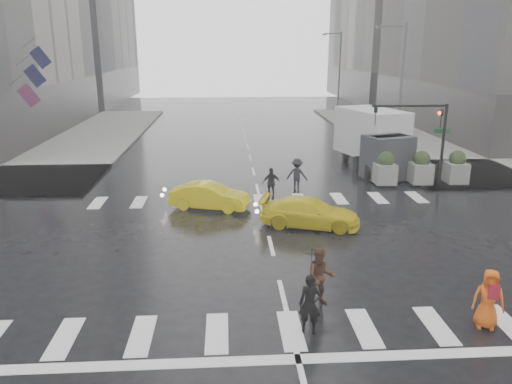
{
  "coord_description": "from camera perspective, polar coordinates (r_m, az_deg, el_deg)",
  "views": [
    {
      "loc": [
        -1.68,
        -17.79,
        7.34
      ],
      "look_at": [
        -0.46,
        2.0,
        1.58
      ],
      "focal_mm": 35.0,
      "sensor_mm": 36.0,
      "label": 1
    }
  ],
  "objects": [
    {
      "name": "street_lamp_near",
      "position": [
        38.0,
        16.1,
        11.97
      ],
      "size": [
        2.15,
        0.22,
        9.0
      ],
      "color": "#59595B",
      "rests_on": "ground"
    },
    {
      "name": "road_markings",
      "position": [
        19.32,
        1.72,
        -6.13
      ],
      "size": [
        18.0,
        48.0,
        0.01
      ],
      "primitive_type": null,
      "color": "silver",
      "rests_on": "ground"
    },
    {
      "name": "pedestrian_far_a",
      "position": [
        25.01,
        1.78,
        1.01
      ],
      "size": [
        0.98,
        0.65,
        1.58
      ],
      "primitive_type": "imported",
      "rotation": [
        0.0,
        0.0,
        3.24
      ],
      "color": "black",
      "rests_on": "ground"
    },
    {
      "name": "pedestrian_orange",
      "position": [
        15.06,
        25.04,
        -10.99
      ],
      "size": [
        0.95,
        0.77,
        1.68
      ],
      "rotation": [
        0.0,
        0.0,
        -0.33
      ],
      "color": "#D9520F",
      "rests_on": "ground"
    },
    {
      "name": "pedestrian_far_b",
      "position": [
        26.41,
        4.72,
        1.97
      ],
      "size": [
        1.29,
        0.99,
        1.76
      ],
      "primitive_type": "imported",
      "rotation": [
        0.0,
        0.0,
        2.78
      ],
      "color": "black",
      "rests_on": "ground"
    },
    {
      "name": "planter_east",
      "position": [
        29.61,
        21.93,
        2.61
      ],
      "size": [
        1.1,
        1.1,
        1.8
      ],
      "color": "slate",
      "rests_on": "ground"
    },
    {
      "name": "pedestrian_brown",
      "position": [
        14.94,
        7.36,
        -9.6
      ],
      "size": [
        0.88,
        0.7,
        1.75
      ],
      "primitive_type": "imported",
      "rotation": [
        0.0,
        0.0,
        -0.05
      ],
      "color": "#472819",
      "rests_on": "ground"
    },
    {
      "name": "pedestrian_black",
      "position": [
        13.21,
        6.3,
        -9.57
      ],
      "size": [
        1.19,
        1.2,
        2.43
      ],
      "rotation": [
        0.0,
        0.0,
        -0.27
      ],
      "color": "black",
      "rests_on": "ground"
    },
    {
      "name": "sidewalk_ne",
      "position": [
        41.8,
        27.06,
        4.41
      ],
      "size": [
        35.0,
        35.0,
        0.15
      ],
      "primitive_type": "cube",
      "color": "slate",
      "rests_on": "ground"
    },
    {
      "name": "traffic_signal_pole",
      "position": [
        28.23,
        18.89,
        6.93
      ],
      "size": [
        4.45,
        0.42,
        4.5
      ],
      "color": "black",
      "rests_on": "ground"
    },
    {
      "name": "box_truck",
      "position": [
        31.61,
        13.46,
        5.91
      ],
      "size": [
        2.57,
        6.85,
        3.64
      ],
      "rotation": [
        0.0,
        0.0,
        0.3
      ],
      "color": "silver",
      "rests_on": "ground"
    },
    {
      "name": "street_lamp_far",
      "position": [
        57.24,
        9.38,
        13.59
      ],
      "size": [
        2.15,
        0.22,
        9.0
      ],
      "color": "#59595B",
      "rests_on": "ground"
    },
    {
      "name": "planter_west",
      "position": [
        28.13,
        14.54,
        2.6
      ],
      "size": [
        1.1,
        1.1,
        1.8
      ],
      "color": "slate",
      "rests_on": "ground"
    },
    {
      "name": "flag_cluster",
      "position": [
        38.72,
        -24.38,
        12.28
      ],
      "size": [
        2.87,
        3.06,
        4.69
      ],
      "color": "#59595B",
      "rests_on": "ground"
    },
    {
      "name": "ground",
      "position": [
        19.32,
        1.72,
        -6.15
      ],
      "size": [
        120.0,
        120.0,
        0.0
      ],
      "primitive_type": "plane",
      "color": "black",
      "rests_on": "ground"
    },
    {
      "name": "taxi_rear",
      "position": [
        21.29,
        6.19,
        -2.34
      ],
      "size": [
        4.04,
        2.67,
        1.22
      ],
      "primitive_type": "imported",
      "rotation": [
        0.0,
        0.0,
        1.29
      ],
      "color": "yellow",
      "rests_on": "ground"
    },
    {
      "name": "planter_mid",
      "position": [
        28.81,
        18.33,
        2.61
      ],
      "size": [
        1.1,
        1.1,
        1.8
      ],
      "color": "slate",
      "rests_on": "ground"
    },
    {
      "name": "taxi_mid",
      "position": [
        23.55,
        -5.3,
        -0.48
      ],
      "size": [
        3.93,
        2.29,
        1.22
      ],
      "primitive_type": "imported",
      "rotation": [
        0.0,
        0.0,
        1.28
      ],
      "color": "yellow",
      "rests_on": "ground"
    }
  ]
}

